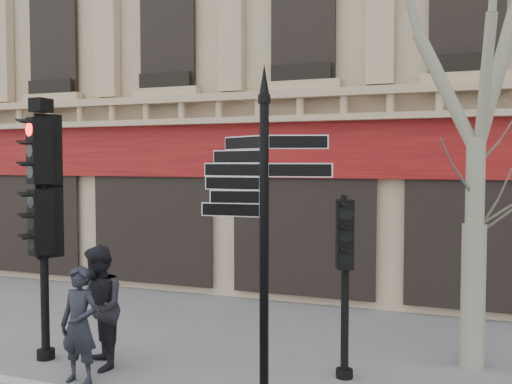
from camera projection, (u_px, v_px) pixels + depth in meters
ground at (214, 378)px, 8.73m from camera, size 80.00×80.00×0.00m
building at (363, 0)px, 19.93m from camera, size 28.00×15.52×18.00m
fingerpost at (264, 178)px, 7.63m from camera, size 2.14×2.14×4.62m
traffic_signal_main at (43, 196)px, 9.46m from camera, size 0.57×0.49×4.36m
traffic_signal_secondary at (345, 254)px, 8.66m from camera, size 0.54×0.46×2.75m
pedestrian_a at (79, 325)px, 8.52m from camera, size 0.65×0.43×1.75m
pedestrian_b at (98, 307)px, 9.11m from camera, size 1.21×1.20×1.98m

